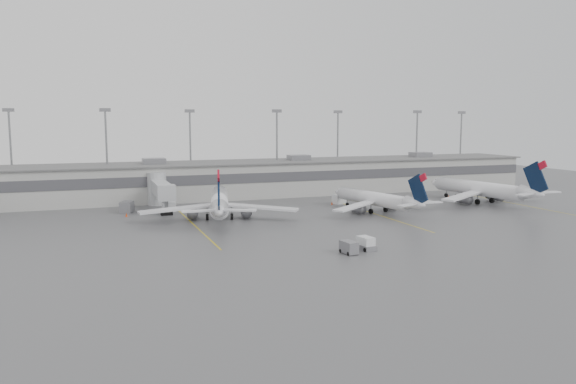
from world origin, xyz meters
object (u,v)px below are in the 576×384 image
object	(u,v)px
jet_mid_left	(219,202)
jet_far_right	(483,189)
baggage_tug	(366,245)
jet_mid_right	(377,199)

from	to	relation	value
jet_mid_left	jet_far_right	world-z (taller)	jet_mid_left
jet_mid_left	baggage_tug	bearing A→B (deg)	-52.93
jet_far_right	baggage_tug	bearing A→B (deg)	-154.05
jet_far_right	baggage_tug	distance (m)	54.25
jet_mid_left	baggage_tug	xyz separation A→B (m)	(13.52, -30.83, -2.50)
jet_mid_left	jet_mid_right	distance (m)	30.79
jet_mid_right	baggage_tug	size ratio (longest dim) A/B	8.64
jet_mid_left	jet_far_right	xyz separation A→B (m)	(58.29, -0.29, -0.02)
jet_mid_right	jet_far_right	bearing A→B (deg)	-5.58
baggage_tug	jet_mid_right	bearing A→B (deg)	50.88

